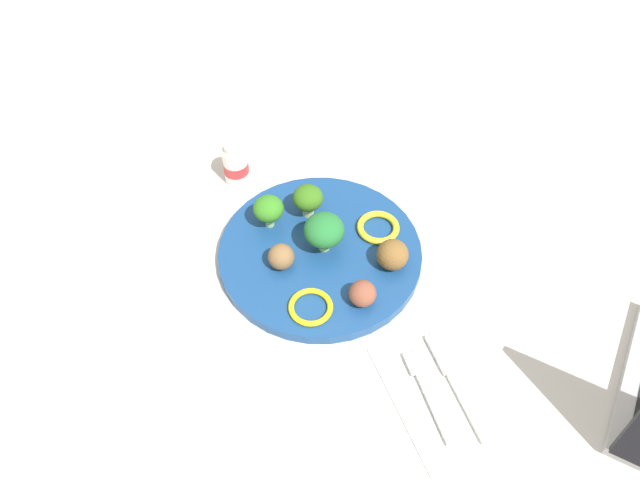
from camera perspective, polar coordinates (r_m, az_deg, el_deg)
ground_plane at (r=0.86m, az=-0.00°, el=-1.52°), size 4.00×4.00×0.00m
plate at (r=0.86m, az=-0.00°, el=-1.19°), size 0.28×0.28×0.02m
broccoli_floret_back_right at (r=0.83m, az=0.24°, el=1.08°), size 0.05×0.05×0.06m
broccoli_floret_back_left at (r=0.87m, az=-1.12°, el=3.83°), size 0.04×0.04×0.05m
broccoli_floret_far_rim at (r=0.86m, az=-4.76°, el=2.86°), size 0.04×0.04×0.05m
meatball_far_rim at (r=0.82m, az=6.69°, el=-1.35°), size 0.04×0.04×0.04m
meatball_center at (r=0.79m, az=3.94°, el=-4.94°), size 0.04×0.04×0.04m
meatball_mid_right at (r=0.82m, az=-3.57°, el=-1.59°), size 0.04×0.04×0.04m
pepper_ring_back_right at (r=0.79m, az=-0.87°, el=-6.19°), size 0.06×0.06×0.01m
pepper_ring_center at (r=0.87m, az=5.38°, el=1.17°), size 0.08×0.08×0.01m
napkin at (r=0.76m, az=11.30°, el=-13.62°), size 0.18×0.14×0.01m
fork at (r=0.76m, az=9.89°, el=-13.46°), size 0.12×0.04×0.01m
knife at (r=0.77m, az=12.31°, el=-12.52°), size 0.15×0.04×0.01m
yogurt_bottle at (r=0.95m, az=-7.77°, el=6.89°), size 0.04×0.04×0.07m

